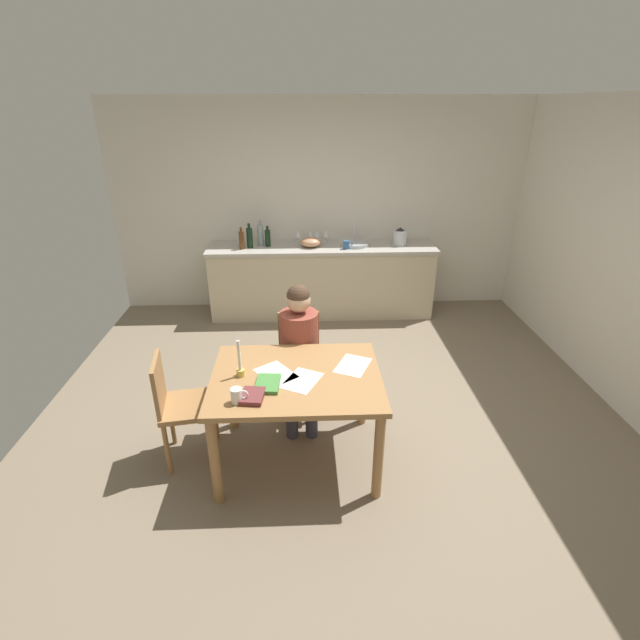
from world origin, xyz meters
name	(u,v)px	position (x,y,z in m)	size (l,w,h in m)	color
ground_plane	(333,416)	(0.00, 0.00, -0.02)	(5.20, 5.20, 0.04)	#7A6B56
wall_back	(320,207)	(0.00, 2.60, 1.30)	(5.20, 0.12, 2.60)	silver
kitchen_counter	(322,280)	(0.00, 2.24, 0.45)	(2.82, 0.64, 0.90)	beige
dining_table	(296,388)	(-0.31, -0.53, 0.64)	(1.22, 0.95, 0.74)	#9E7042
chair_at_table	(300,357)	(-0.29, 0.19, 0.48)	(0.41, 0.41, 0.86)	#9E7042
person_seated	(300,346)	(-0.28, 0.04, 0.68)	(0.33, 0.60, 1.19)	brown
chair_side_empty	(180,404)	(-1.18, -0.48, 0.49)	(0.46, 0.46, 0.87)	#9E7042
coffee_mug	(237,396)	(-0.69, -0.84, 0.79)	(0.12, 0.08, 0.10)	white
candlestick	(240,366)	(-0.70, -0.51, 0.82)	(0.06, 0.06, 0.28)	gold
book_magazine	(268,384)	(-0.50, -0.65, 0.76)	(0.16, 0.23, 0.03)	#428039
book_cookery	(253,396)	(-0.59, -0.80, 0.76)	(0.15, 0.19, 0.03)	brown
paper_letter	(302,380)	(-0.27, -0.60, 0.74)	(0.21, 0.30, 0.00)	white
paper_bill	(353,365)	(0.11, -0.40, 0.74)	(0.21, 0.30, 0.00)	white
paper_envelope	(276,373)	(-0.45, -0.49, 0.74)	(0.21, 0.30, 0.00)	white
sink_unit	(355,243)	(0.42, 2.24, 0.92)	(0.36, 0.36, 0.24)	#B2B7BC
bottle_oil	(242,240)	(-0.97, 2.14, 1.01)	(0.07, 0.07, 0.27)	#593319
bottle_vinegar	(250,237)	(-0.88, 2.20, 1.03)	(0.07, 0.07, 0.30)	black
bottle_wine_red	(261,235)	(-0.76, 2.30, 1.03)	(0.08, 0.08, 0.31)	#8C999E
bottle_sauce	(268,238)	(-0.67, 2.25, 1.01)	(0.07, 0.07, 0.25)	black
mixing_bowl	(311,242)	(-0.14, 2.21, 0.96)	(0.26, 0.26, 0.12)	tan
stovetop_kettle	(400,237)	(0.97, 2.24, 1.00)	(0.18, 0.18, 0.22)	#B7BABF
wine_glass_near_sink	(326,234)	(0.06, 2.39, 1.01)	(0.07, 0.07, 0.15)	silver
wine_glass_by_kettle	(317,234)	(-0.06, 2.39, 1.01)	(0.07, 0.07, 0.15)	silver
wine_glass_back_left	(310,234)	(-0.14, 2.39, 1.01)	(0.07, 0.07, 0.15)	silver
wine_glass_back_right	(298,234)	(-0.29, 2.39, 1.01)	(0.07, 0.07, 0.15)	silver
teacup_on_counter	(347,245)	(0.30, 2.09, 0.95)	(0.11, 0.07, 0.10)	#33598C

